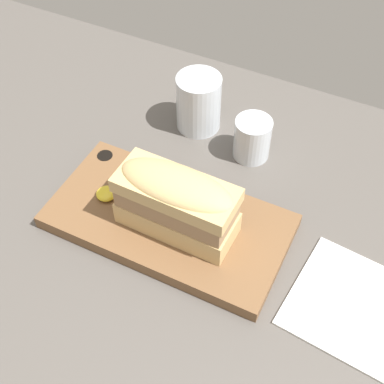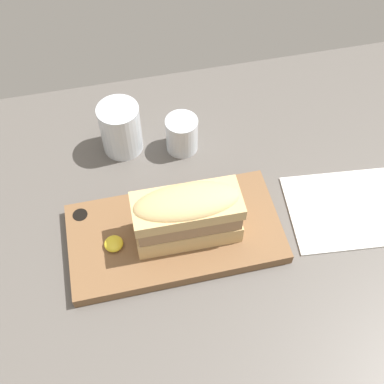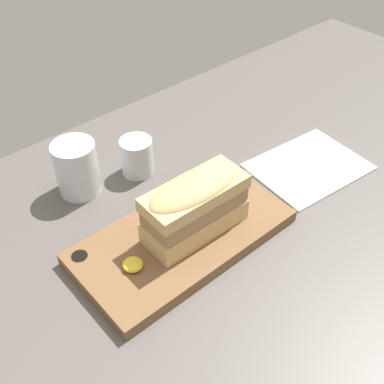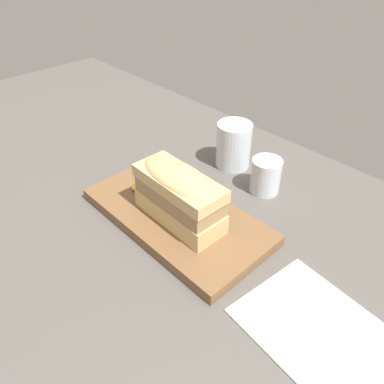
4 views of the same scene
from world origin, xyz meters
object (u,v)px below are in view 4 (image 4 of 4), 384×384
(napkin, at_px, (320,332))
(wine_glass, at_px, (265,177))
(sandwich, at_px, (179,193))
(serving_board, at_px, (176,216))
(water_glass, at_px, (233,148))

(napkin, bearing_deg, wine_glass, 141.13)
(sandwich, bearing_deg, serving_board, 156.51)
(serving_board, xyz_separation_m, sandwich, (0.02, -0.01, 0.07))
(serving_board, xyz_separation_m, water_glass, (-0.06, 0.23, 0.03))
(wine_glass, distance_m, napkin, 0.34)
(sandwich, bearing_deg, napkin, -0.78)
(wine_glass, bearing_deg, serving_board, -105.52)
(serving_board, distance_m, sandwich, 0.07)
(water_glass, bearing_deg, sandwich, -71.44)
(serving_board, height_order, wine_glass, wine_glass)
(sandwich, xyz_separation_m, water_glass, (-0.08, 0.24, -0.04))
(serving_board, relative_size, wine_glass, 4.89)
(wine_glass, bearing_deg, water_glass, 166.49)
(serving_board, bearing_deg, napkin, -2.34)
(water_glass, height_order, wine_glass, water_glass)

